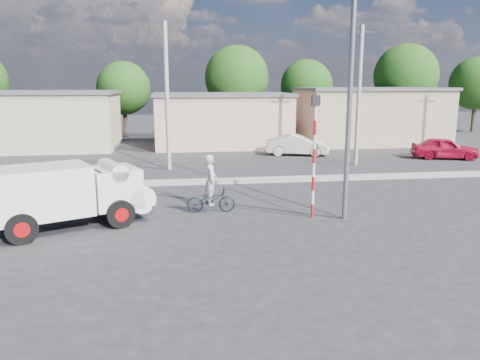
{
  "coord_description": "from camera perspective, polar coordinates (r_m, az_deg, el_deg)",
  "views": [
    {
      "loc": [
        -1.65,
        -14.27,
        4.76
      ],
      "look_at": [
        0.67,
        2.28,
        1.3
      ],
      "focal_mm": 35.0,
      "sensor_mm": 36.0,
      "label": 1
    }
  ],
  "objects": [
    {
      "name": "traffic_pole",
      "position": [
        16.64,
        9.05,
        4.08
      ],
      "size": [
        0.28,
        0.18,
        4.36
      ],
      "color": "red",
      "rests_on": "ground"
    },
    {
      "name": "car_cream",
      "position": [
        31.76,
        7.0,
        4.25
      ],
      "size": [
        4.41,
        2.53,
        1.37
      ],
      "primitive_type": "imported",
      "rotation": [
        0.0,
        0.0,
        1.3
      ],
      "color": "beige",
      "rests_on": "ground"
    },
    {
      "name": "utility_poles",
      "position": [
        26.73,
        2.61,
        10.21
      ],
      "size": [
        35.4,
        0.24,
        8.0
      ],
      "color": "#99968E",
      "rests_on": "ground"
    },
    {
      "name": "tree_row",
      "position": [
        43.76,
        4.08,
        11.93
      ],
      "size": [
        51.24,
        7.43,
        8.42
      ],
      "color": "#38281E",
      "rests_on": "ground"
    },
    {
      "name": "cyclist",
      "position": [
        17.48,
        -3.57,
        -0.95
      ],
      "size": [
        0.48,
        0.7,
        1.88
      ],
      "primitive_type": "imported",
      "rotation": [
        0.0,
        0.0,
        1.53
      ],
      "color": "silver",
      "rests_on": "ground"
    },
    {
      "name": "ground_plane",
      "position": [
        15.13,
        -1.33,
        -6.64
      ],
      "size": [
        120.0,
        120.0,
        0.0
      ],
      "primitive_type": "plane",
      "color": "#272729",
      "rests_on": "ground"
    },
    {
      "name": "building_row",
      "position": [
        36.47,
        -3.69,
        7.55
      ],
      "size": [
        37.8,
        7.3,
        4.44
      ],
      "color": "beige",
      "rests_on": "ground"
    },
    {
      "name": "car_red",
      "position": [
        32.78,
        23.67,
        3.58
      ],
      "size": [
        4.34,
        2.75,
        1.38
      ],
      "primitive_type": "imported",
      "rotation": [
        0.0,
        0.0,
        1.27
      ],
      "color": "#AB0E2B",
      "rests_on": "ground"
    },
    {
      "name": "bicycle",
      "position": [
        17.58,
        -3.55,
        -2.43
      ],
      "size": [
        1.82,
        0.7,
        0.95
      ],
      "primitive_type": "imported",
      "rotation": [
        0.0,
        0.0,
        1.53
      ],
      "color": "black",
      "rests_on": "ground"
    },
    {
      "name": "median",
      "position": [
        22.81,
        -3.68,
        -0.16
      ],
      "size": [
        40.0,
        0.8,
        0.16
      ],
      "primitive_type": "cube",
      "color": "#99968E",
      "rests_on": "ground"
    },
    {
      "name": "truck",
      "position": [
        16.53,
        -19.92,
        -1.47
      ],
      "size": [
        5.52,
        3.85,
        2.15
      ],
      "rotation": [
        0.0,
        0.0,
        0.43
      ],
      "color": "black",
      "rests_on": "ground"
    },
    {
      "name": "streetlight",
      "position": [
        16.52,
        12.81,
        12.12
      ],
      "size": [
        2.34,
        0.22,
        9.0
      ],
      "color": "slate",
      "rests_on": "ground"
    }
  ]
}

